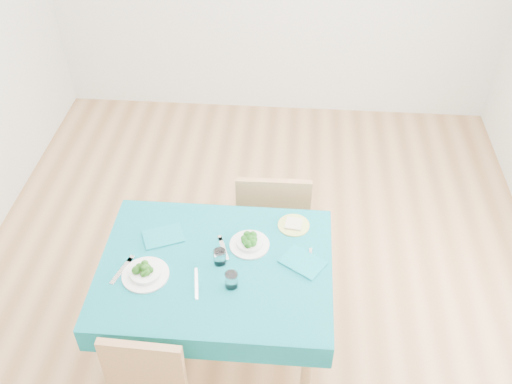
# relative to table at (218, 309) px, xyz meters

# --- Properties ---
(room_shell) EXTENTS (4.02, 4.52, 2.73)m
(room_shell) POSITION_rel_table_xyz_m (0.18, 0.51, 0.97)
(room_shell) COLOR #98693F
(room_shell) RESTS_ON ground
(table) EXTENTS (1.25, 0.95, 0.76)m
(table) POSITION_rel_table_xyz_m (0.00, 0.00, 0.00)
(table) COLOR #0A616D
(table) RESTS_ON ground
(chair_far) EXTENTS (0.48, 0.52, 1.17)m
(chair_far) POSITION_rel_table_xyz_m (0.28, 0.84, 0.21)
(chair_far) COLOR #A2784C
(chair_far) RESTS_ON ground
(bowl_near) EXTENTS (0.25, 0.25, 0.08)m
(bowl_near) POSITION_rel_table_xyz_m (-0.36, -0.10, 0.42)
(bowl_near) COLOR white
(bowl_near) RESTS_ON table
(bowl_far) EXTENTS (0.22, 0.22, 0.07)m
(bowl_far) POSITION_rel_table_xyz_m (0.17, 0.16, 0.41)
(bowl_far) COLOR white
(bowl_far) RESTS_ON table
(fork_near) EXTENTS (0.08, 0.20, 0.00)m
(fork_near) POSITION_rel_table_xyz_m (-0.49, -0.08, 0.38)
(fork_near) COLOR silver
(fork_near) RESTS_ON table
(knife_near) EXTENTS (0.05, 0.21, 0.00)m
(knife_near) POSITION_rel_table_xyz_m (-0.08, -0.13, 0.38)
(knife_near) COLOR silver
(knife_near) RESTS_ON table
(fork_far) EXTENTS (0.08, 0.17, 0.00)m
(fork_far) POSITION_rel_table_xyz_m (0.03, 0.12, 0.38)
(fork_far) COLOR silver
(fork_far) RESTS_ON table
(knife_far) EXTENTS (0.02, 0.21, 0.00)m
(knife_far) POSITION_rel_table_xyz_m (0.51, 0.06, 0.38)
(knife_far) COLOR silver
(knife_far) RESTS_ON table
(napkin_near) EXTENTS (0.26, 0.23, 0.01)m
(napkin_near) POSITION_rel_table_xyz_m (-0.32, 0.18, 0.39)
(napkin_near) COLOR #0E6D78
(napkin_near) RESTS_ON table
(napkin_far) EXTENTS (0.27, 0.25, 0.01)m
(napkin_far) POSITION_rel_table_xyz_m (0.47, 0.05, 0.39)
(napkin_far) COLOR #0E6D78
(napkin_far) RESTS_ON table
(tumbler_center) EXTENTS (0.07, 0.07, 0.09)m
(tumbler_center) POSITION_rel_table_xyz_m (0.02, 0.02, 0.42)
(tumbler_center) COLOR white
(tumbler_center) RESTS_ON table
(tumbler_side) EXTENTS (0.07, 0.07, 0.09)m
(tumbler_side) POSITION_rel_table_xyz_m (0.10, -0.13, 0.42)
(tumbler_side) COLOR white
(tumbler_side) RESTS_ON table
(side_plate) EXTENTS (0.18, 0.18, 0.01)m
(side_plate) POSITION_rel_table_xyz_m (0.41, 0.33, 0.38)
(side_plate) COLOR #C7D367
(side_plate) RESTS_ON table
(bread_slice) EXTENTS (0.11, 0.11, 0.01)m
(bread_slice) POSITION_rel_table_xyz_m (0.41, 0.33, 0.40)
(bread_slice) COLOR beige
(bread_slice) RESTS_ON side_plate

